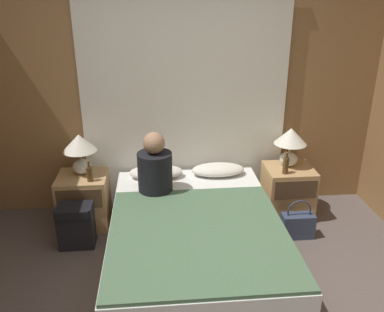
# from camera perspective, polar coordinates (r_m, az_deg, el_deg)

# --- Properties ---
(wall_back) EXTENTS (4.21, 0.06, 2.50)m
(wall_back) POSITION_cam_1_polar(r_m,az_deg,el_deg) (4.27, -1.04, 8.64)
(wall_back) COLOR olive
(wall_back) RESTS_ON ground_plane
(curtain_panel) EXTENTS (2.32, 0.02, 2.29)m
(curtain_panel) POSITION_cam_1_polar(r_m,az_deg,el_deg) (4.24, -0.97, 7.05)
(curtain_panel) COLOR silver
(curtain_panel) RESTS_ON ground_plane
(bed) EXTENTS (1.48, 2.07, 0.45)m
(bed) POSITION_cam_1_polar(r_m,az_deg,el_deg) (3.63, 0.46, -11.83)
(bed) COLOR #99754C
(bed) RESTS_ON ground_plane
(nightstand_left) EXTENTS (0.49, 0.46, 0.54)m
(nightstand_left) POSITION_cam_1_polar(r_m,az_deg,el_deg) (4.31, -14.88, -5.98)
(nightstand_left) COLOR tan
(nightstand_left) RESTS_ON ground_plane
(nightstand_right) EXTENTS (0.49, 0.46, 0.54)m
(nightstand_right) POSITION_cam_1_polar(r_m,az_deg,el_deg) (4.45, 13.27, -4.82)
(nightstand_right) COLOR tan
(nightstand_right) RESTS_ON ground_plane
(lamp_left) EXTENTS (0.33, 0.33, 0.41)m
(lamp_left) POSITION_cam_1_polar(r_m,az_deg,el_deg) (4.15, -15.48, 1.12)
(lamp_left) COLOR silver
(lamp_left) RESTS_ON nightstand_left
(lamp_right) EXTENTS (0.33, 0.33, 0.41)m
(lamp_right) POSITION_cam_1_polar(r_m,az_deg,el_deg) (4.30, 13.64, 2.06)
(lamp_right) COLOR silver
(lamp_right) RESTS_ON nightstand_right
(pillow_left) EXTENTS (0.55, 0.28, 0.12)m
(pillow_left) POSITION_cam_1_polar(r_m,az_deg,el_deg) (4.23, -5.07, -2.25)
(pillow_left) COLOR silver
(pillow_left) RESTS_ON bed
(pillow_right) EXTENTS (0.55, 0.28, 0.12)m
(pillow_right) POSITION_cam_1_polar(r_m,az_deg,el_deg) (4.27, 3.67, -1.93)
(pillow_right) COLOR silver
(pillow_right) RESTS_ON bed
(blanket_on_bed) EXTENTS (1.42, 1.49, 0.03)m
(blanket_on_bed) POSITION_cam_1_polar(r_m,az_deg,el_deg) (3.28, 0.93, -10.85)
(blanket_on_bed) COLOR #4C6B4C
(blanket_on_bed) RESTS_ON bed
(person_left_in_bed) EXTENTS (0.33, 0.33, 0.61)m
(person_left_in_bed) POSITION_cam_1_polar(r_m,az_deg,el_deg) (3.84, -5.23, -1.72)
(person_left_in_bed) COLOR black
(person_left_in_bed) RESTS_ON bed
(beer_bottle_on_left_stand) EXTENTS (0.06, 0.06, 0.21)m
(beer_bottle_on_left_stand) POSITION_cam_1_polar(r_m,az_deg,el_deg) (4.03, -14.19, -2.40)
(beer_bottle_on_left_stand) COLOR #513819
(beer_bottle_on_left_stand) RESTS_ON nightstand_left
(beer_bottle_on_right_stand) EXTENTS (0.06, 0.06, 0.23)m
(beer_bottle_on_right_stand) POSITION_cam_1_polar(r_m,az_deg,el_deg) (4.17, 13.03, -1.26)
(beer_bottle_on_right_stand) COLOR #513819
(beer_bottle_on_right_stand) RESTS_ON nightstand_right
(backpack_on_floor) EXTENTS (0.33, 0.23, 0.42)m
(backpack_on_floor) POSITION_cam_1_polar(r_m,az_deg,el_deg) (3.99, -15.99, -9.09)
(backpack_on_floor) COLOR black
(backpack_on_floor) RESTS_ON ground_plane
(handbag_on_floor) EXTENTS (0.32, 0.14, 0.40)m
(handbag_on_floor) POSITION_cam_1_polar(r_m,az_deg,el_deg) (4.15, 14.61, -9.31)
(handbag_on_floor) COLOR #333D56
(handbag_on_floor) RESTS_ON ground_plane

